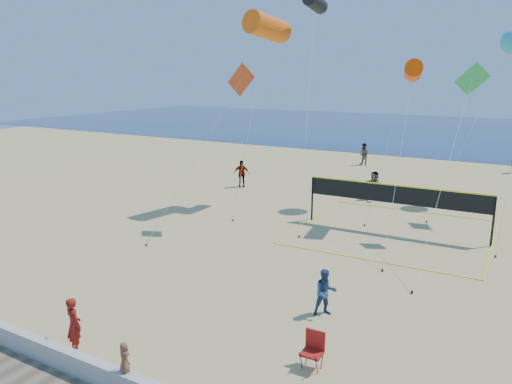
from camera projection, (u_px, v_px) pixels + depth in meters
The scene contains 15 objects.
ground at pixel (217, 346), 14.62m from camera, with size 120.00×120.00×0.00m, color tan.
ocean at pixel (478, 133), 66.88m from camera, with size 140.00×50.00×0.03m, color navy.
woman at pixel (74, 325), 14.16m from camera, with size 0.60×0.40×1.66m, color maroon.
toddler at pixel (124, 357), 12.27m from camera, with size 0.38×0.25×0.78m, color brown.
bystander_a at pixel (325, 292), 16.35m from camera, with size 0.77×0.60×1.58m, color navy.
far_person_0 at pixel (241, 174), 34.88m from camera, with size 1.11×0.46×1.89m, color gray.
far_person_1 at pixel (374, 185), 31.50m from camera, with size 1.67×0.53×1.80m, color gray.
far_person_3 at pixel (364, 154), 43.16m from camera, with size 0.92×0.72×1.90m, color gray.
camp_chair at pixel (313, 347), 13.47m from camera, with size 0.57×0.70×1.15m.
volleyball_net at pixel (396, 200), 24.74m from camera, with size 9.30×9.16×2.43m.
kite_0 at pixel (267, 27), 28.17m from camera, with size 1.73×5.83×11.18m.
kite_1 at pixel (315, 3), 28.89m from camera, with size 3.15×8.33×12.35m.
kite_2 at pixel (413, 71), 24.76m from camera, with size 1.68×8.30×8.49m.
kite_3 at pixel (236, 88), 24.52m from camera, with size 2.98×5.26×8.32m.
kite_4 at pixel (469, 90), 22.50m from camera, with size 1.55×8.02×8.31m.
Camera 1 is at (7.55, -10.85, 7.80)m, focal length 35.00 mm.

